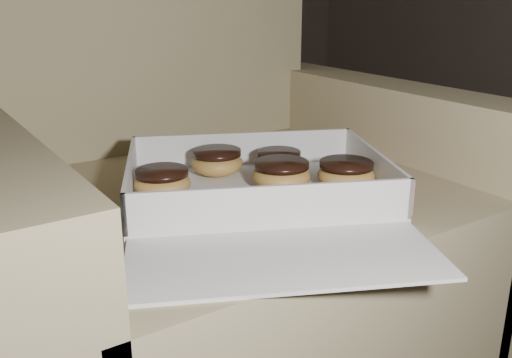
{
  "coord_description": "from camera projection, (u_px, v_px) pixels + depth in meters",
  "views": [
    {
      "loc": [
        -0.5,
        -0.66,
        0.73
      ],
      "look_at": [
        -0.03,
        0.05,
        0.43
      ],
      "focal_mm": 40.0,
      "sensor_mm": 36.0,
      "label": 1
    }
  ],
  "objects": [
    {
      "name": "crumb_a",
      "position": [
        215.0,
        212.0,
        0.82
      ],
      "size": [
        0.01,
        0.01,
        0.0
      ],
      "primitive_type": "ellipsoid",
      "color": "black",
      "rests_on": "bakery_box"
    },
    {
      "name": "donut_a",
      "position": [
        346.0,
        174.0,
        0.91
      ],
      "size": [
        0.09,
        0.09,
        0.05
      ],
      "color": "#BE8D42",
      "rests_on": "bakery_box"
    },
    {
      "name": "crumb_b",
      "position": [
        206.0,
        199.0,
        0.87
      ],
      "size": [
        0.01,
        0.01,
        0.0
      ],
      "primitive_type": "ellipsoid",
      "color": "black",
      "rests_on": "bakery_box"
    },
    {
      "name": "crumb_c",
      "position": [
        216.0,
        221.0,
        0.79
      ],
      "size": [
        0.01,
        0.01,
        0.0
      ],
      "primitive_type": "ellipsoid",
      "color": "black",
      "rests_on": "bakery_box"
    },
    {
      "name": "donut_b",
      "position": [
        282.0,
        174.0,
        0.91
      ],
      "size": [
        0.09,
        0.09,
        0.05
      ],
      "color": "#BE8D42",
      "rests_on": "bakery_box"
    },
    {
      "name": "crumb_d",
      "position": [
        166.0,
        199.0,
        0.87
      ],
      "size": [
        0.01,
        0.01,
        0.0
      ],
      "primitive_type": "ellipsoid",
      "color": "black",
      "rests_on": "bakery_box"
    },
    {
      "name": "armchair",
      "position": [
        217.0,
        236.0,
        1.06
      ],
      "size": [
        0.87,
        0.74,
        0.91
      ],
      "color": "#877856",
      "rests_on": "floor"
    },
    {
      "name": "bakery_box",
      "position": [
        262.0,
        197.0,
        0.87
      ],
      "size": [
        0.55,
        0.59,
        0.07
      ],
      "rotation": [
        0.0,
        0.0,
        -0.43
      ],
      "color": "silver",
      "rests_on": "armchair"
    },
    {
      "name": "donut_d",
      "position": [
        217.0,
        161.0,
        0.98
      ],
      "size": [
        0.09,
        0.09,
        0.04
      ],
      "color": "#BE8D42",
      "rests_on": "bakery_box"
    },
    {
      "name": "donut_e",
      "position": [
        279.0,
        162.0,
        0.99
      ],
      "size": [
        0.08,
        0.08,
        0.04
      ],
      "color": "#BE8D42",
      "rests_on": "bakery_box"
    },
    {
      "name": "donut_c",
      "position": [
        162.0,
        182.0,
        0.88
      ],
      "size": [
        0.09,
        0.09,
        0.04
      ],
      "color": "#BE8D42",
      "rests_on": "bakery_box"
    }
  ]
}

